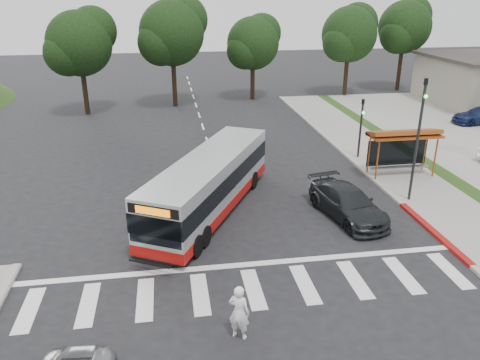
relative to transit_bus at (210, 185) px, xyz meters
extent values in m
plane|color=black|center=(0.94, -1.96, -1.44)|extent=(140.00, 140.00, 0.00)
cube|color=gray|center=(11.94, 6.04, -1.38)|extent=(4.00, 40.00, 0.12)
cube|color=#9E9991|center=(9.94, 6.04, -1.37)|extent=(0.30, 40.00, 0.15)
cube|color=maroon|center=(9.94, -3.96, -1.36)|extent=(0.32, 6.00, 0.15)
cube|color=silver|center=(0.94, -6.96, -1.43)|extent=(18.00, 2.60, 0.01)
cylinder|color=#994619|center=(9.94, 2.44, -0.17)|extent=(0.10, 0.10, 2.30)
cylinder|color=#994619|center=(13.54, 2.44, -0.17)|extent=(0.10, 0.10, 2.30)
cylinder|color=#994619|center=(9.94, 3.64, -0.17)|extent=(0.10, 0.10, 2.30)
cylinder|color=#994619|center=(13.54, 3.64, -0.17)|extent=(0.10, 0.10, 2.30)
cube|color=#994619|center=(11.74, 3.04, 1.13)|extent=(4.20, 1.60, 0.12)
cube|color=#994619|center=(11.74, 3.09, 1.28)|extent=(4.20, 1.32, 0.51)
cube|color=black|center=(11.74, 3.64, -0.12)|extent=(3.80, 0.06, 1.60)
cube|color=gray|center=(11.74, 3.04, -0.87)|extent=(3.60, 0.40, 0.08)
cylinder|color=black|center=(10.54, -0.46, 1.81)|extent=(0.14, 0.14, 6.50)
imported|color=black|center=(10.54, -0.46, 4.56)|extent=(0.16, 0.20, 1.00)
sphere|color=#19E533|center=(10.54, -0.64, 4.21)|extent=(0.18, 0.18, 0.18)
cylinder|color=black|center=(10.54, 6.54, 0.56)|extent=(0.14, 0.14, 4.00)
imported|color=black|center=(10.54, 6.54, 2.06)|extent=(0.16, 0.20, 1.00)
sphere|color=#19E533|center=(10.54, 6.36, 1.71)|extent=(0.18, 0.18, 0.18)
cylinder|color=black|center=(16.94, 26.04, 0.86)|extent=(0.44, 0.44, 4.40)
sphere|color=black|center=(16.94, 26.04, 4.86)|extent=(5.60, 5.60, 5.60)
sphere|color=black|center=(18.06, 26.88, 5.86)|extent=(4.20, 4.20, 4.20)
sphere|color=black|center=(15.96, 25.34, 4.16)|extent=(3.92, 3.92, 3.92)
cylinder|color=black|center=(23.94, 28.04, 0.98)|extent=(0.44, 0.44, 4.84)
sphere|color=black|center=(23.94, 28.04, 5.38)|extent=(5.60, 5.60, 5.60)
sphere|color=black|center=(25.06, 28.88, 6.48)|extent=(4.20, 4.20, 4.20)
sphere|color=black|center=(22.96, 27.34, 4.61)|extent=(3.92, 3.92, 3.92)
cylinder|color=black|center=(-1.06, 24.04, 0.98)|extent=(0.44, 0.44, 4.84)
sphere|color=black|center=(-1.06, 24.04, 5.38)|extent=(6.00, 6.00, 6.00)
sphere|color=black|center=(0.14, 24.94, 6.48)|extent=(4.50, 4.50, 4.50)
sphere|color=black|center=(-2.11, 23.29, 4.61)|extent=(4.20, 4.20, 4.20)
cylinder|color=black|center=(6.94, 26.04, 0.54)|extent=(0.44, 0.44, 3.96)
sphere|color=black|center=(6.94, 26.04, 4.14)|extent=(5.20, 5.20, 5.20)
sphere|color=black|center=(7.98, 26.82, 5.04)|extent=(3.90, 3.90, 3.90)
sphere|color=black|center=(6.03, 25.39, 3.51)|extent=(3.64, 3.64, 3.64)
cylinder|color=black|center=(-9.06, 22.04, 0.76)|extent=(0.44, 0.44, 4.40)
sphere|color=black|center=(-9.06, 22.04, 4.76)|extent=(5.60, 5.60, 5.60)
sphere|color=black|center=(-7.94, 22.88, 5.76)|extent=(4.20, 4.20, 4.20)
sphere|color=black|center=(-10.04, 21.34, 4.06)|extent=(3.92, 3.92, 3.92)
imported|color=white|center=(0.01, -9.46, -0.48)|extent=(0.84, 0.75, 1.93)
imported|color=#212427|center=(6.60, -1.72, -0.69)|extent=(3.09, 5.48, 1.50)
camera|label=1|loc=(-1.85, -21.43, 8.92)|focal=35.00mm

